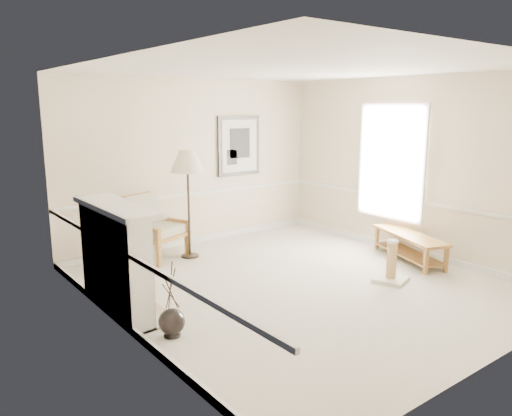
{
  "coord_description": "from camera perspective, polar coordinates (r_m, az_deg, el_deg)",
  "views": [
    {
      "loc": [
        -4.45,
        -4.87,
        2.42
      ],
      "look_at": [
        -0.19,
        0.7,
        0.99
      ],
      "focal_mm": 35.0,
      "sensor_mm": 36.0,
      "label": 1
    }
  ],
  "objects": [
    {
      "name": "fireplace",
      "position": [
        6.13,
        -15.67,
        -5.77
      ],
      "size": [
        0.64,
        1.64,
        1.31
      ],
      "color": "white",
      "rests_on": "ground"
    },
    {
      "name": "floor_vase",
      "position": [
        5.54,
        -9.6,
        -12.79
      ],
      "size": [
        0.29,
        0.29,
        0.84
      ],
      "rotation": [
        0.0,
        0.0,
        0.36
      ],
      "color": "black",
      "rests_on": "ground"
    },
    {
      "name": "scratching_post",
      "position": [
        7.29,
        15.19,
        -6.69
      ],
      "size": [
        0.54,
        0.54,
        0.6
      ],
      "rotation": [
        0.0,
        0.0,
        0.33
      ],
      "color": "white",
      "rests_on": "ground"
    },
    {
      "name": "bench",
      "position": [
        8.33,
        17.12,
        -3.81
      ],
      "size": [
        0.96,
        1.57,
        0.43
      ],
      "rotation": [
        0.0,
        0.0,
        -0.36
      ],
      "color": "#A57A35",
      "rests_on": "ground"
    },
    {
      "name": "armchair",
      "position": [
        8.23,
        -11.92,
        -1.79
      ],
      "size": [
        1.02,
        1.06,
        1.03
      ],
      "rotation": [
        0.0,
        0.0,
        0.37
      ],
      "color": "#A57A35",
      "rests_on": "ground"
    },
    {
      "name": "room",
      "position": [
        6.77,
        5.47,
        6.8
      ],
      "size": [
        5.04,
        5.54,
        2.92
      ],
      "color": "beige",
      "rests_on": "ground"
    },
    {
      "name": "ground",
      "position": [
        7.03,
        4.78,
        -8.63
      ],
      "size": [
        5.5,
        5.5,
        0.0
      ],
      "primitive_type": "plane",
      "color": "silver",
      "rests_on": "ground"
    },
    {
      "name": "floor_lamp",
      "position": [
        7.98,
        -7.83,
        4.98
      ],
      "size": [
        0.73,
        0.73,
        1.75
      ],
      "rotation": [
        0.0,
        0.0,
        -0.43
      ],
      "color": "black",
      "rests_on": "ground"
    }
  ]
}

